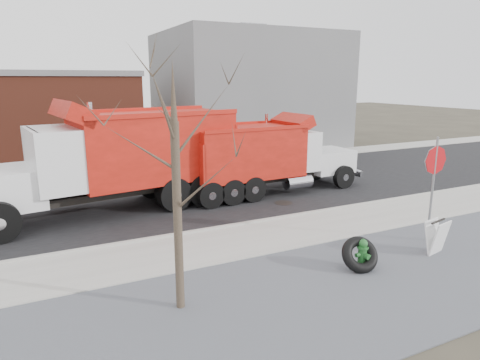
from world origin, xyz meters
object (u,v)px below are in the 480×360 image
stop_sign (434,172)px  dump_truck_red_a (266,155)px  dump_truck_red_b (120,156)px  sandwich_board (436,237)px  fire_hydrant (362,255)px  truck_tire (360,255)px

stop_sign → dump_truck_red_a: dump_truck_red_a is taller
stop_sign → dump_truck_red_b: 10.56m
stop_sign → dump_truck_red_a: (-1.61, 7.10, -0.46)m
sandwich_board → fire_hydrant: bearing=163.4°
fire_hydrant → sandwich_board: bearing=-8.6°
fire_hydrant → dump_truck_red_a: size_ratio=0.10×
truck_tire → dump_truck_red_a: (1.65, 7.78, 1.25)m
stop_sign → dump_truck_red_b: dump_truck_red_b is taller
dump_truck_red_b → truck_tire: bearing=110.9°
stop_sign → sandwich_board: 1.93m
fire_hydrant → sandwich_board: (2.49, -0.18, 0.14)m
stop_sign → dump_truck_red_b: (-7.64, 7.28, -0.07)m
sandwich_board → dump_truck_red_a: bearing=84.6°
dump_truck_red_b → stop_sign: bearing=128.5°
sandwich_board → dump_truck_red_b: bearing=118.5°
fire_hydrant → sandwich_board: 2.50m
stop_sign → sandwich_board: bearing=-106.7°
sandwich_board → dump_truck_red_a: (-0.97, 7.92, 1.16)m
fire_hydrant → truck_tire: (-0.13, -0.04, 0.05)m
fire_hydrant → dump_truck_red_b: dump_truck_red_b is taller
dump_truck_red_a → dump_truck_red_b: size_ratio=0.83×
sandwich_board → dump_truck_red_a: dump_truck_red_a is taller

